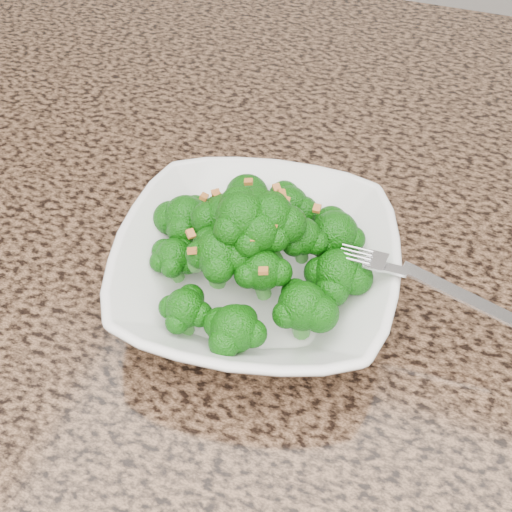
% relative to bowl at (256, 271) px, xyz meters
% --- Properties ---
extents(cabinet, '(1.55, 0.95, 0.87)m').
position_rel_bowl_xyz_m(cabinet, '(-0.10, 0.12, -0.50)').
color(cabinet, '#372016').
rests_on(cabinet, ground).
extents(granite_counter, '(1.64, 1.04, 0.03)m').
position_rel_bowl_xyz_m(granite_counter, '(-0.10, 0.12, -0.05)').
color(granite_counter, brown).
rests_on(granite_counter, cabinet).
extents(bowl, '(0.29, 0.29, 0.06)m').
position_rel_bowl_xyz_m(bowl, '(0.00, 0.00, 0.00)').
color(bowl, white).
rests_on(bowl, granite_counter).
extents(broccoli_pile, '(0.22, 0.22, 0.08)m').
position_rel_bowl_xyz_m(broccoli_pile, '(0.00, 0.00, 0.07)').
color(broccoli_pile, '#11600B').
rests_on(broccoli_pile, bowl).
extents(garlic_topping, '(0.13, 0.13, 0.01)m').
position_rel_bowl_xyz_m(garlic_topping, '(0.00, 0.00, 0.11)').
color(garlic_topping, '#C3732F').
rests_on(garlic_topping, broccoli_pile).
extents(fork, '(0.17, 0.04, 0.01)m').
position_rel_bowl_xyz_m(fork, '(0.12, 0.01, 0.04)').
color(fork, silver).
rests_on(fork, bowl).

